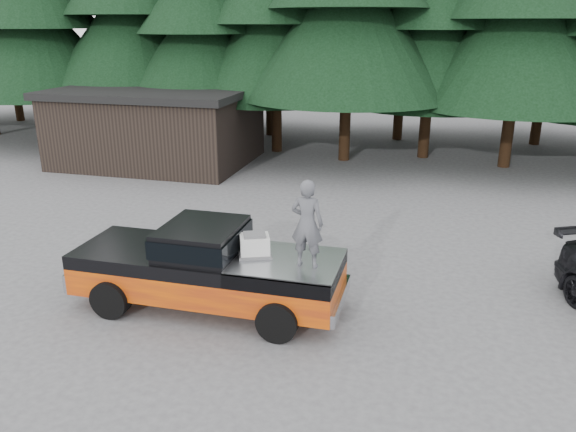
% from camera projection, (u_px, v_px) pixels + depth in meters
% --- Properties ---
extents(ground, '(120.00, 120.00, 0.00)m').
position_uv_depth(ground, '(280.00, 309.00, 12.39)').
color(ground, '#4B4B4E').
rests_on(ground, ground).
extents(pickup_truck, '(6.00, 2.04, 1.33)m').
position_uv_depth(pickup_truck, '(208.00, 279.00, 12.31)').
color(pickup_truck, '#E25602').
rests_on(pickup_truck, ground).
extents(truck_cab, '(1.66, 1.90, 0.59)m').
position_uv_depth(truck_cab, '(202.00, 238.00, 12.02)').
color(truck_cab, black).
rests_on(truck_cab, pickup_truck).
extents(air_compressor, '(0.75, 0.70, 0.42)m').
position_uv_depth(air_compressor, '(255.00, 246.00, 11.82)').
color(air_compressor, silver).
rests_on(air_compressor, pickup_truck).
extents(man_on_bed, '(0.69, 0.48, 1.81)m').
position_uv_depth(man_on_bed, '(307.00, 224.00, 11.08)').
color(man_on_bed, '#4E4F54').
rests_on(man_on_bed, pickup_truck).
extents(utility_building, '(8.40, 6.40, 3.30)m').
position_uv_depth(utility_building, '(158.00, 125.00, 24.99)').
color(utility_building, black).
rests_on(utility_building, ground).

